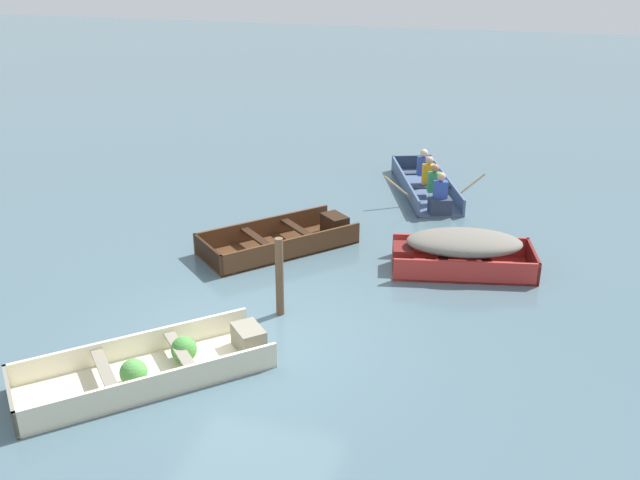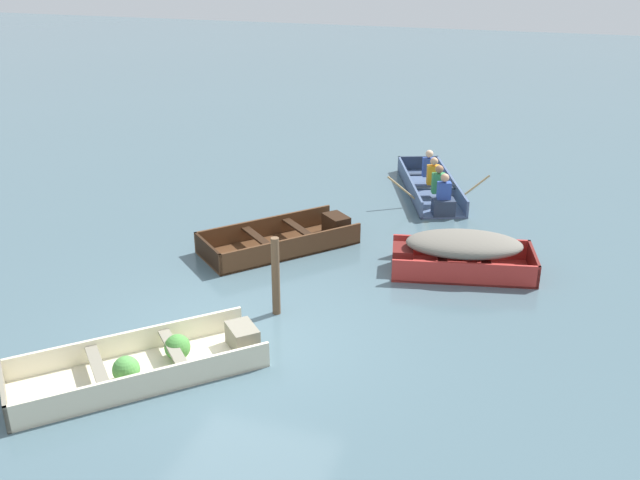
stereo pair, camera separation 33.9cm
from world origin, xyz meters
name	(u,v)px [view 1 (the left image)]	position (x,y,z in m)	size (l,w,h in m)	color
ground_plane	(249,340)	(0.00, 0.00, 0.00)	(80.00, 80.00, 0.00)	#47606B
dinghy_cream_foreground	(157,366)	(-0.85, -1.20, 0.15)	(3.24, 3.18, 0.40)	beige
skiff_dark_varnish_near_moored	(285,240)	(-0.61, 3.42, 0.14)	(2.84, 2.99, 0.41)	#4C2D19
skiff_red_mid_moored	(462,248)	(2.72, 3.34, 0.42)	(2.66, 1.64, 0.71)	#AD2D28
rowboat_slate_blue_with_crew	(428,185)	(1.56, 7.15, 0.24)	(2.45, 3.55, 0.93)	#475B7F
mooring_post	(280,277)	(0.18, 0.89, 0.65)	(0.13, 0.13, 1.29)	brown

